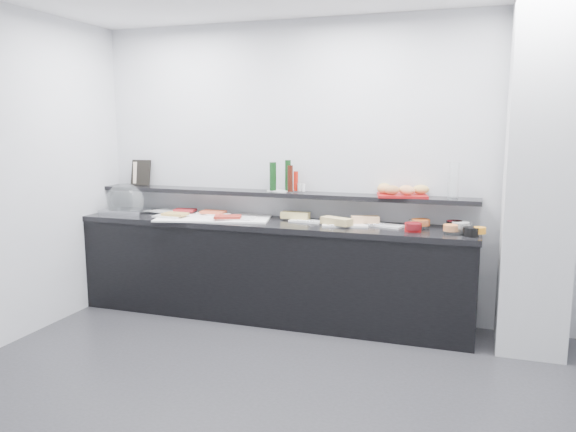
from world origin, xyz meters
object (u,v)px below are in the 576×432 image
(sandwich_plate_mid, at_px, (345,225))
(framed_print, at_px, (141,173))
(carafe, at_px, (454,181))
(cloche_base, at_px, (127,211))
(bread_tray, at_px, (402,195))
(condiment_tray, at_px, (281,191))

(sandwich_plate_mid, bearing_deg, framed_print, 161.42)
(framed_print, height_order, carafe, carafe)
(carafe, bearing_deg, cloche_base, -176.70)
(sandwich_plate_mid, bearing_deg, bread_tray, 11.90)
(sandwich_plate_mid, relative_size, framed_print, 1.50)
(cloche_base, relative_size, carafe, 1.53)
(bread_tray, height_order, carafe, carafe)
(bread_tray, bearing_deg, carafe, -12.31)
(sandwich_plate_mid, distance_m, framed_print, 2.23)
(cloche_base, relative_size, bread_tray, 1.10)
(sandwich_plate_mid, height_order, condiment_tray, condiment_tray)
(cloche_base, bearing_deg, sandwich_plate_mid, -1.95)
(condiment_tray, bearing_deg, sandwich_plate_mid, 0.42)
(cloche_base, distance_m, carafe, 3.11)
(sandwich_plate_mid, xyz_separation_m, condiment_tray, (-0.66, 0.21, 0.25))
(framed_print, xyz_separation_m, carafe, (3.06, -0.06, 0.02))
(framed_print, distance_m, condiment_tray, 1.53)
(framed_print, bearing_deg, sandwich_plate_mid, -8.46)
(condiment_tray, distance_m, bread_tray, 1.11)
(condiment_tray, bearing_deg, bread_tray, 17.53)
(cloche_base, distance_m, framed_print, 0.43)
(framed_print, xyz_separation_m, condiment_tray, (1.52, -0.05, -0.12))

